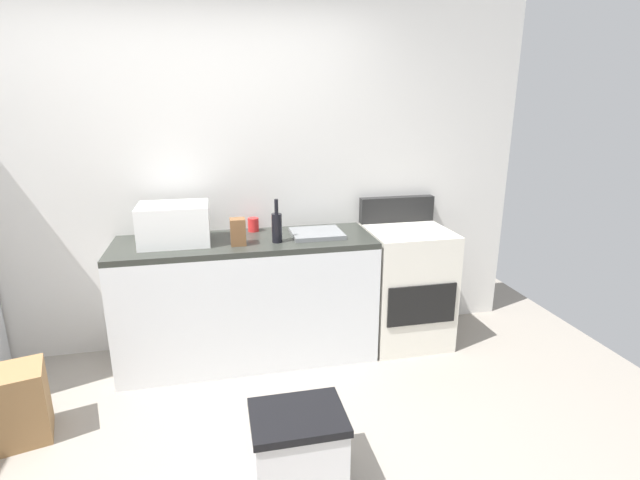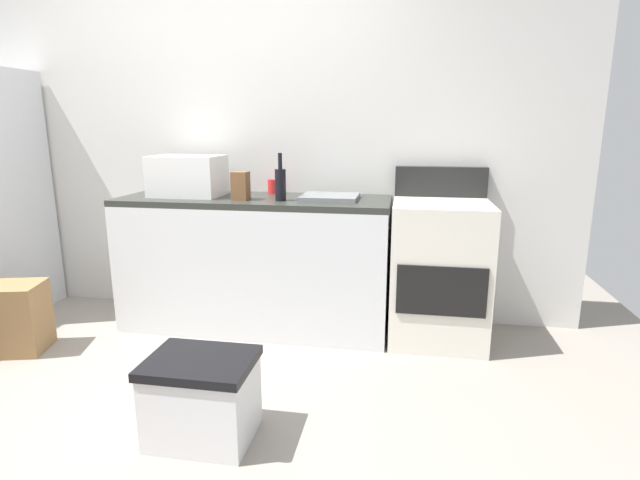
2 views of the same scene
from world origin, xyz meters
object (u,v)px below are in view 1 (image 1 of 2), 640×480
stove_oven (406,284)px  microwave (174,224)px  coffee_mug (253,225)px  knife_block (238,232)px  storage_bin (298,446)px  wine_bottle (277,227)px

stove_oven → microwave: size_ratio=2.39×
stove_oven → microwave: 1.78m
microwave → coffee_mug: microwave is taller
stove_oven → knife_block: bearing=-174.7°
stove_oven → storage_bin: bearing=-130.0°
stove_oven → wine_bottle: 1.15m
knife_block → storage_bin: 1.43m
wine_bottle → knife_block: 0.26m
microwave → storage_bin: 1.66m
knife_block → coffee_mug: bearing=68.5°
coffee_mug → knife_block: knife_block is taller
knife_block → storage_bin: (0.19, -1.17, -0.80)m
stove_oven → coffee_mug: 1.26m
coffee_mug → storage_bin: size_ratio=0.22×
knife_block → microwave: bearing=163.0°
microwave → coffee_mug: bearing=20.1°
coffee_mug → microwave: bearing=-159.9°
wine_bottle → storage_bin: (-0.07, -1.17, -0.82)m
stove_oven → coffee_mug: (-1.14, 0.21, 0.48)m
storage_bin → microwave: bearing=115.1°
microwave → storage_bin: (0.61, -1.30, -0.84)m
microwave → knife_block: 0.44m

